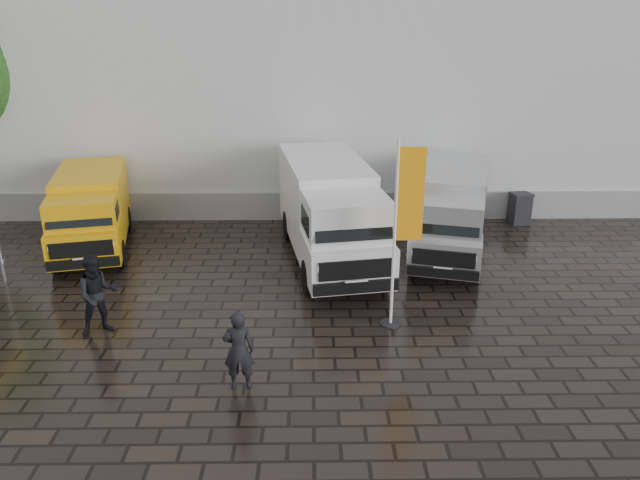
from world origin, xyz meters
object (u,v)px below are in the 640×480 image
object	(u,v)px
van_white	(330,215)
person_tent	(98,295)
van_silver	(450,214)
person_front	(239,350)
flagpole	(403,227)
wheelie_bin	(520,208)
van_yellow	(91,214)

from	to	relation	value
van_white	person_tent	size ratio (longest dim) A/B	3.42
person_tent	van_silver	bearing A→B (deg)	1.95
van_white	person_front	distance (m)	6.95
flagpole	wheelie_bin	distance (m)	9.18
flagpole	van_silver	bearing A→B (deg)	64.76
van_yellow	van_silver	bearing A→B (deg)	-14.37
flagpole	van_white	bearing A→B (deg)	110.85
van_yellow	person_front	size ratio (longest dim) A/B	2.98
flagpole	wheelie_bin	world-z (taller)	flagpole
flagpole	person_tent	distance (m)	7.23
van_yellow	wheelie_bin	bearing A→B (deg)	-2.91
van_yellow	flagpole	distance (m)	10.32
van_silver	wheelie_bin	world-z (taller)	van_silver
van_white	van_silver	size ratio (longest dim) A/B	1.14
van_yellow	person_tent	world-z (taller)	van_yellow
van_white	van_yellow	bearing A→B (deg)	163.19
van_white	person_front	xyz separation A→B (m)	(-2.02, -6.63, -0.59)
van_yellow	van_silver	size ratio (longest dim) A/B	0.88
van_white	person_front	size ratio (longest dim) A/B	3.89
van_yellow	person_front	xyz separation A→B (m)	(5.37, -7.61, -0.32)
person_front	van_yellow	bearing A→B (deg)	-56.54
van_silver	person_tent	size ratio (longest dim) A/B	2.98
flagpole	person_tent	world-z (taller)	flagpole
van_silver	person_front	world-z (taller)	van_silver
van_silver	flagpole	size ratio (longest dim) A/B	1.28
van_yellow	person_tent	size ratio (longest dim) A/B	2.62
van_silver	person_front	distance (m)	9.17
van_silver	person_front	bearing A→B (deg)	-113.56
wheelie_bin	person_tent	bearing A→B (deg)	-156.29
person_tent	person_front	bearing A→B (deg)	-59.22
van_silver	wheelie_bin	size ratio (longest dim) A/B	5.32
van_yellow	wheelie_bin	world-z (taller)	van_yellow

